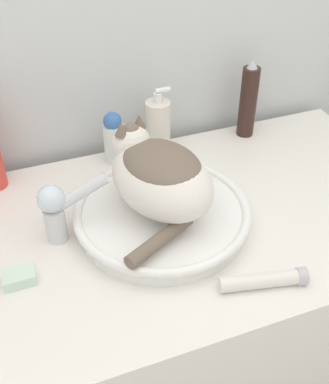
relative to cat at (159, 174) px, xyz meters
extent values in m
cube|color=silver|center=(0.02, 0.37, 0.20)|extent=(8.00, 0.05, 2.40)
cube|color=white|center=(0.02, 0.00, -0.57)|extent=(1.22, 0.63, 0.87)
cylinder|color=white|center=(0.00, -0.01, -0.11)|extent=(0.36, 0.36, 0.04)
torus|color=white|center=(0.00, -0.01, -0.09)|extent=(0.38, 0.38, 0.02)
ellipsoid|color=silver|center=(0.00, -0.01, -0.01)|extent=(0.25, 0.29, 0.14)
ellipsoid|color=#6B5B4C|center=(0.00, -0.01, 0.03)|extent=(0.19, 0.22, 0.06)
sphere|color=silver|center=(-0.03, 0.08, 0.03)|extent=(0.08, 0.08, 0.08)
sphere|color=#6B5B4C|center=(-0.03, 0.08, 0.05)|extent=(0.05, 0.05, 0.05)
cone|color=#6B5B4C|center=(-0.01, 0.09, 0.07)|extent=(0.03, 0.03, 0.03)
cone|color=#6B5B4C|center=(-0.05, 0.08, 0.07)|extent=(0.03, 0.03, 0.03)
cylinder|color=#6B5B4C|center=(-0.04, -0.11, -0.07)|extent=(0.16, 0.10, 0.03)
cylinder|color=silver|center=(-0.22, 0.03, -0.09)|extent=(0.04, 0.04, 0.08)
cylinder|color=silver|center=(-0.16, 0.02, -0.02)|extent=(0.13, 0.04, 0.09)
sphere|color=silver|center=(-0.22, 0.03, -0.02)|extent=(0.06, 0.06, 0.06)
cylinder|color=#331E19|center=(0.35, 0.26, -0.03)|extent=(0.05, 0.05, 0.19)
cone|color=#B7B7BC|center=(0.35, 0.26, 0.07)|extent=(0.03, 0.03, 0.02)
cylinder|color=silver|center=(0.09, 0.26, -0.06)|extent=(0.06, 0.06, 0.14)
cylinder|color=white|center=(0.09, 0.26, 0.03)|extent=(0.02, 0.02, 0.02)
cylinder|color=white|center=(0.11, 0.26, 0.04)|extent=(0.04, 0.01, 0.01)
cylinder|color=silver|center=(-0.02, 0.26, -0.08)|extent=(0.05, 0.05, 0.10)
sphere|color=#3866AD|center=(-0.02, 0.26, -0.02)|extent=(0.05, 0.05, 0.05)
cylinder|color=silver|center=(0.11, -0.23, -0.11)|extent=(0.15, 0.06, 0.03)
cylinder|color=#B7B7BC|center=(0.19, -0.25, -0.11)|extent=(0.02, 0.04, 0.03)
cube|color=silver|center=(-0.31, -0.06, -0.12)|extent=(0.06, 0.04, 0.02)
camera|label=1|loc=(-0.26, -0.73, 0.57)|focal=45.00mm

